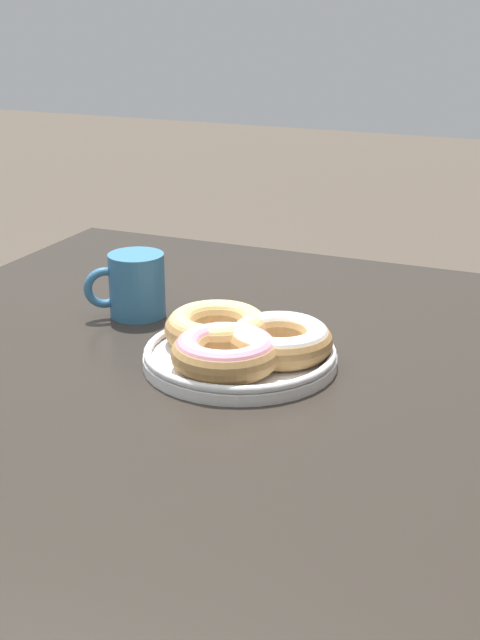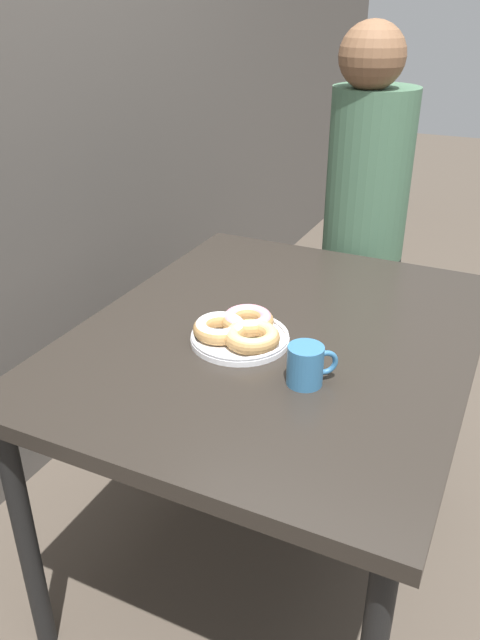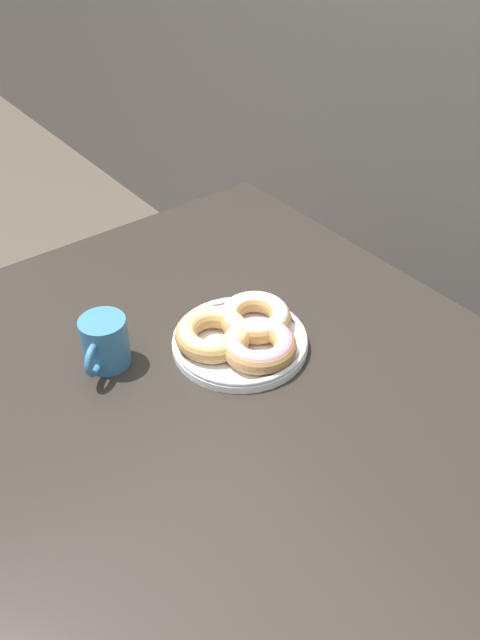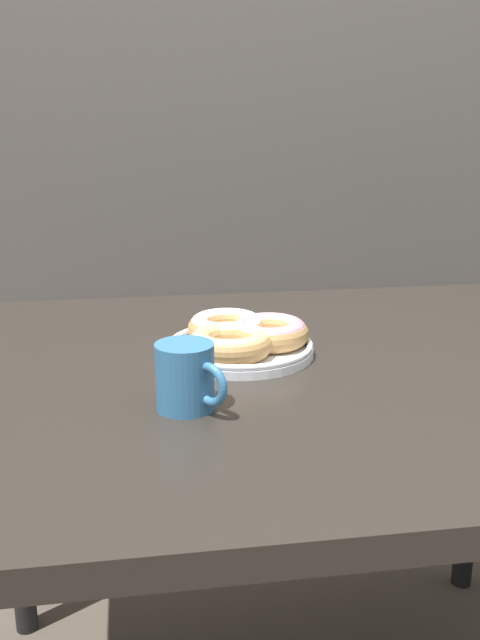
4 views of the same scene
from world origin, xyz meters
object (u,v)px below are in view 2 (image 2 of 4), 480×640
dining_table (277,356)px  coffee_mug (306,365)px  person_figure (365,240)px  donut_plate (240,331)px

dining_table → coffee_mug: 0.27m
coffee_mug → person_figure: bearing=7.9°
coffee_mug → donut_plate: bearing=62.9°
donut_plate → dining_table: bearing=-35.5°
dining_table → donut_plate: (-0.09, 0.06, 0.10)m
coffee_mug → person_figure: size_ratio=0.07×
donut_plate → person_figure: size_ratio=0.19×
coffee_mug → dining_table: bearing=36.8°
donut_plate → person_figure: (0.89, -0.07, -0.05)m
person_figure → coffee_mug: bearing=-172.1°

